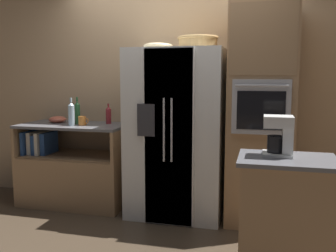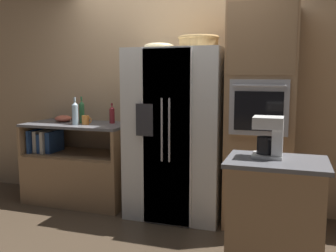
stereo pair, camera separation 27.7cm
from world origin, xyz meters
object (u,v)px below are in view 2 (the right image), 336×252
Objects in this scene: bottle_short at (112,114)px; coffee_maker at (271,136)px; bottle_wide at (82,112)px; mug at (86,120)px; wicker_basket at (199,42)px; fruit_bowl at (159,46)px; mixing_bowl at (63,119)px; bottle_tall at (75,113)px; refrigerator at (177,133)px; wall_oven at (261,116)px.

bottle_short is 2.22m from coffee_maker.
bottle_wide is 0.18m from mug.
bottle_short is (-1.06, 0.11, -0.79)m from wicker_basket.
mixing_bowl is at bearing 175.91° from fruit_bowl.
bottle_tall is 2.41m from coffee_maker.
wicker_basket is at bearing 126.00° from coffee_maker.
fruit_bowl is 1.19m from mug.
mug is at bearing -177.91° from refrigerator.
wicker_basket is 1.33m from bottle_short.
wall_oven is 1.08m from coffee_maker.
bottle_wide is 1.06× the size of coffee_maker.
coffee_maker is (1.86, -1.21, 0.03)m from bottle_short.
fruit_bowl is at bearing -12.88° from bottle_short.
fruit_bowl is at bearing 3.98° from mug.
wall_oven is at bearing 1.89° from mug.
wicker_basket is 1.60m from bottle_tall.
wall_oven is at bearing -2.13° from mixing_bowl.
refrigerator is 0.89m from wall_oven.
mug is 0.41× the size of coffee_maker.
wall_oven is 2.34m from mixing_bowl.
coffee_maker is at bearing -33.10° from bottle_short.
wall_oven is at bearing -3.27° from wicker_basket.
bottle_short is at bearing 5.08° from mixing_bowl.
wall_oven is 7.02× the size of bottle_wide.
bottle_wide is (-1.19, 0.07, 0.19)m from refrigerator.
bottle_wide is at bearing 91.03° from bottle_tall.
coffee_maker is at bearing -81.95° from wall_oven.
refrigerator is 1.47m from coffee_maker.
wall_oven is at bearing 1.64° from refrigerator.
bottle_tall is 0.36m from mixing_bowl.
bottle_tall is (-1.40, -0.14, -0.76)m from wicker_basket.
fruit_bowl is (-0.21, 0.02, 0.92)m from refrigerator.
wicker_basket is 1.57m from coffee_maker.
coffee_maker is at bearing -26.87° from bottle_wide.
bottle_tall reaches higher than bottle_short.
coffee_maker reaches higher than mug.
wicker_basket is at bearing 176.73° from wall_oven.
bottle_tall is at bearing -174.31° from fruit_bowl.
coffee_maker is (2.20, -0.97, -0.00)m from bottle_tall.
wall_oven is 10.79× the size of mixing_bowl.
fruit_bowl is 1.52× the size of mixing_bowl.
wicker_basket is at bearing 5.67° from bottle_tall.
fruit_bowl reaches higher than coffee_maker.
bottle_wide is 1.54× the size of mixing_bowl.
bottle_wide is at bearing 176.60° from refrigerator.
coffee_maker is (0.81, -1.11, -0.76)m from wicker_basket.
mug is 2.32m from coffee_maker.
mixing_bowl is at bearing 146.71° from bottle_tall.
bottle_wide is 2.57× the size of mug.
wall_oven is 0.99m from wicker_basket.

